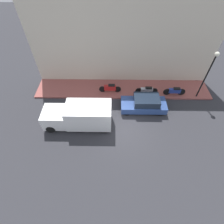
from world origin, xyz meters
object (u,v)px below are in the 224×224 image
at_px(scooter_silver, 147,90).
at_px(motorcycle_red, 110,88).
at_px(delivery_van, 79,116).
at_px(parked_car, 144,104).
at_px(motorcycle_blue, 175,91).
at_px(streetlamp, 210,68).

bearing_deg(scooter_silver, motorcycle_red, 86.16).
height_order(delivery_van, motorcycle_red, delivery_van).
xyz_separation_m(delivery_van, motorcycle_red, (3.79, -2.36, -0.44)).
relative_size(parked_car, motorcycle_blue, 1.92).
relative_size(scooter_silver, streetlamp, 0.46).
bearing_deg(motorcycle_red, streetlamp, -93.54).
distance_m(parked_car, scooter_silver, 1.87).
xyz_separation_m(parked_car, scooter_silver, (1.81, -0.44, -0.07)).
bearing_deg(motorcycle_blue, motorcycle_red, 86.76).
xyz_separation_m(scooter_silver, motorcycle_red, (0.23, 3.40, 0.03)).
bearing_deg(motorcycle_blue, scooter_silver, 87.56).
height_order(delivery_van, streetlamp, streetlamp).
bearing_deg(parked_car, motorcycle_blue, -60.26).
bearing_deg(parked_car, motorcycle_red, 55.45).
xyz_separation_m(motorcycle_blue, scooter_silver, (0.11, 2.55, -0.02)).
height_order(parked_car, scooter_silver, parked_car).
bearing_deg(streetlamp, motorcycle_blue, 85.61).
bearing_deg(scooter_silver, streetlamp, -93.32).
bearing_deg(streetlamp, motorcycle_red, 86.46).
relative_size(delivery_van, motorcycle_blue, 2.64).
bearing_deg(scooter_silver, delivery_van, 121.71).
xyz_separation_m(motorcycle_red, streetlamp, (-0.50, -8.04, 2.61)).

